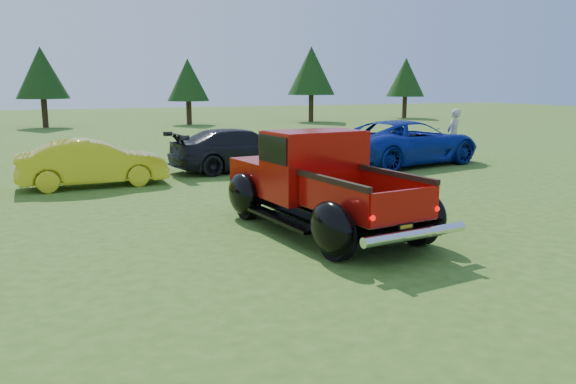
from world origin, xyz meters
The scene contains 10 objects.
ground centered at (0.00, 0.00, 0.00)m, with size 120.00×120.00×0.00m, color #325719.
tree_mid_left centered at (-3.00, 31.00, 3.38)m, with size 3.20×3.20×5.00m.
tree_mid_right centered at (6.00, 30.00, 2.97)m, with size 2.82×2.82×4.40m.
tree_east centered at (15.00, 29.50, 3.66)m, with size 3.46×3.46×5.40m.
tree_far_east centered at (24.00, 30.50, 3.25)m, with size 3.07×3.07×4.80m.
pickup_truck centered at (1.19, 1.46, 0.86)m, with size 2.71×5.07×1.82m.
show_car_yellow centered at (-2.22, 7.68, 0.62)m, with size 1.32×3.77×1.24m, color gold.
show_car_grey centered at (2.30, 8.81, 0.65)m, with size 1.83×4.51×1.31m, color black.
show_car_blue centered at (7.81, 7.73, 0.75)m, with size 2.48×5.39×1.50m, color navy.
spectator centered at (10.11, 8.12, 0.91)m, with size 0.66×0.44×1.82m, color #B7B19F.
Camera 1 is at (-3.48, -7.83, 2.64)m, focal length 35.00 mm.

